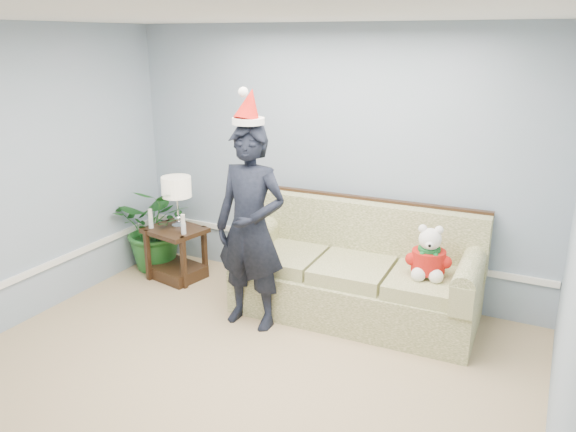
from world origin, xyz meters
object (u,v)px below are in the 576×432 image
(table_lamp, at_px, (177,189))
(teddy_bear, at_px, (428,258))
(houseplant, at_px, (158,227))
(sofa, at_px, (357,276))
(man, at_px, (251,228))
(side_table, at_px, (177,258))

(table_lamp, xyz_separation_m, teddy_bear, (2.73, -0.06, -0.28))
(table_lamp, xyz_separation_m, houseplant, (-0.36, 0.08, -0.51))
(sofa, relative_size, man, 1.22)
(side_table, relative_size, teddy_bear, 1.44)
(teddy_bear, bearing_deg, man, -171.76)
(table_lamp, bearing_deg, sofa, 1.68)
(side_table, height_order, houseplant, houseplant)
(side_table, bearing_deg, sofa, 3.10)
(man, bearing_deg, teddy_bear, 19.63)
(sofa, height_order, teddy_bear, sofa)
(table_lamp, relative_size, houseplant, 0.56)
(table_lamp, distance_m, man, 1.38)
(side_table, height_order, teddy_bear, teddy_bear)
(table_lamp, relative_size, man, 0.30)
(houseplant, height_order, man, man)
(houseplant, relative_size, teddy_bear, 2.10)
(sofa, height_order, table_lamp, table_lamp)
(sofa, distance_m, man, 1.17)
(table_lamp, bearing_deg, side_table, -107.68)
(sofa, distance_m, houseplant, 2.42)
(table_lamp, xyz_separation_m, man, (1.25, -0.58, -0.07))
(sofa, relative_size, table_lamp, 4.04)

